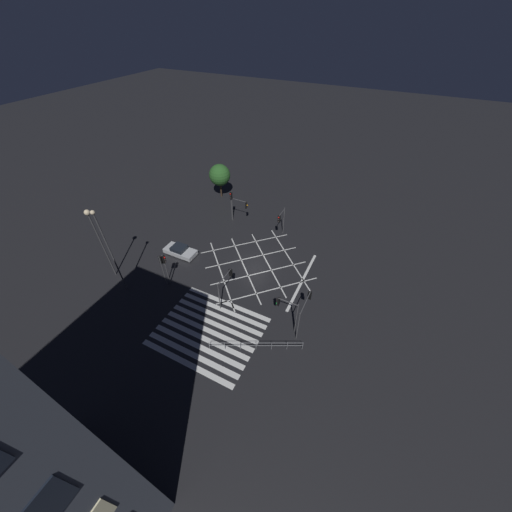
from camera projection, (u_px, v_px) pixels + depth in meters
name	position (u px, v px, depth m)	size (l,w,h in m)	color
ground_plane	(256.00, 265.00, 33.80)	(200.00, 200.00, 0.00)	black
road_markings	(226.00, 311.00, 28.78)	(14.30, 21.11, 0.01)	silver
traffic_light_se_main	(286.00, 308.00, 25.39)	(2.10, 0.36, 4.02)	#424244
traffic_light_median_south	(226.00, 281.00, 28.28)	(0.36, 2.68, 3.54)	#424244
traffic_light_sw_cross	(162.00, 265.00, 29.64)	(0.36, 0.39, 4.05)	#424244
traffic_light_nw_cross	(231.00, 201.00, 38.51)	(0.36, 0.39, 4.54)	#424244
traffic_light_sw_main	(165.00, 264.00, 29.66)	(0.39, 0.36, 4.10)	#424244
traffic_light_median_north	(281.00, 219.00, 35.87)	(0.36, 2.07, 3.94)	#424244
traffic_light_nw_main	(240.00, 206.00, 38.62)	(2.64, 0.36, 3.62)	#424244
traffic_light_se_cross	(305.00, 307.00, 25.69)	(0.36, 3.07, 3.75)	#424244
street_lamp_east	(95.00, 229.00, 28.39)	(0.57, 0.57, 8.65)	#424244
street_lamp_west	(107.00, 245.00, 27.00)	(0.41, 0.41, 9.94)	#424244
street_tree_near	(220.00, 175.00, 43.24)	(3.22, 3.22, 5.28)	#38281C
waiting_car	(180.00, 251.00, 34.85)	(4.03, 1.75, 1.20)	#B7BABC
pedestrian_railing	(256.00, 345.00, 25.18)	(7.49, 3.71, 1.05)	gray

